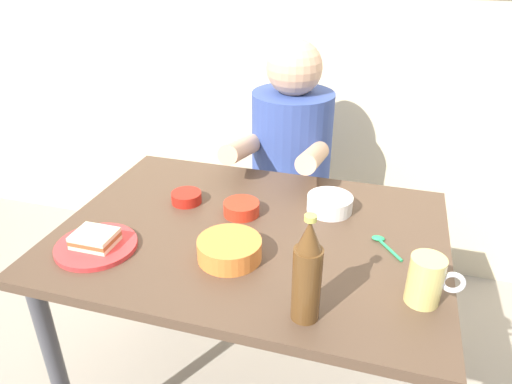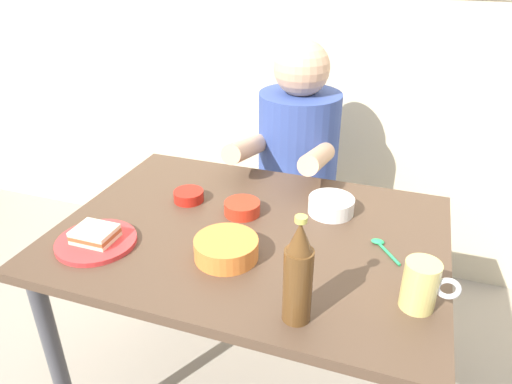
% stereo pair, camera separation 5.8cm
% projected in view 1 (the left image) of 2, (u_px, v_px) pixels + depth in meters
% --- Properties ---
extents(dining_table, '(1.10, 0.80, 0.74)m').
position_uv_depth(dining_table, '(251.00, 257.00, 1.41)').
color(dining_table, '#4C3828').
rests_on(dining_table, ground).
extents(stool, '(0.34, 0.34, 0.45)m').
position_uv_depth(stool, '(288.00, 230.00, 2.09)').
color(stool, '#4C4C51').
rests_on(stool, ground).
extents(person_seated, '(0.33, 0.56, 0.72)m').
position_uv_depth(person_seated, '(291.00, 144.00, 1.89)').
color(person_seated, '#33478C').
rests_on(person_seated, stool).
extents(plate_orange, '(0.22, 0.22, 0.01)m').
position_uv_depth(plate_orange, '(96.00, 246.00, 1.29)').
color(plate_orange, red).
rests_on(plate_orange, dining_table).
extents(sandwich, '(0.11, 0.09, 0.04)m').
position_uv_depth(sandwich, '(95.00, 238.00, 1.27)').
color(sandwich, beige).
rests_on(sandwich, plate_orange).
extents(beer_mug, '(0.13, 0.08, 0.12)m').
position_uv_depth(beer_mug, '(426.00, 280.00, 1.07)').
color(beer_mug, '#D1BC66').
rests_on(beer_mug, dining_table).
extents(beer_bottle, '(0.06, 0.06, 0.26)m').
position_uv_depth(beer_bottle, '(307.00, 274.00, 1.00)').
color(beer_bottle, '#593819').
rests_on(beer_bottle, dining_table).
extents(sambal_bowl_red, '(0.10, 0.10, 0.03)m').
position_uv_depth(sambal_bowl_red, '(186.00, 197.00, 1.51)').
color(sambal_bowl_red, '#B21E14').
rests_on(sambal_bowl_red, dining_table).
extents(soup_bowl_orange, '(0.17, 0.17, 0.05)m').
position_uv_depth(soup_bowl_orange, '(229.00, 248.00, 1.24)').
color(soup_bowl_orange, orange).
rests_on(soup_bowl_orange, dining_table).
extents(sauce_bowl_chili, '(0.11, 0.11, 0.04)m').
position_uv_depth(sauce_bowl_chili, '(241.00, 208.00, 1.44)').
color(sauce_bowl_chili, red).
rests_on(sauce_bowl_chili, dining_table).
extents(rice_bowl_white, '(0.14, 0.14, 0.05)m').
position_uv_depth(rice_bowl_white, '(330.00, 203.00, 1.46)').
color(rice_bowl_white, silver).
rests_on(rice_bowl_white, dining_table).
extents(spoon, '(0.09, 0.10, 0.01)m').
position_uv_depth(spoon, '(383.00, 243.00, 1.30)').
color(spoon, '#26A559').
rests_on(spoon, dining_table).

